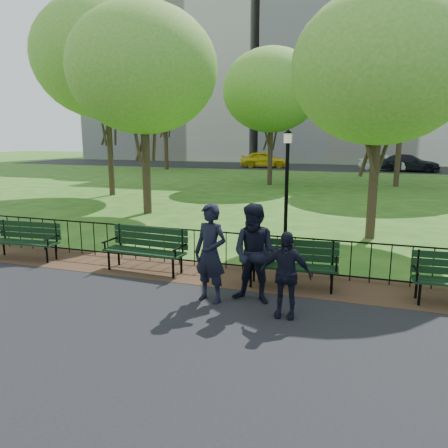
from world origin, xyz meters
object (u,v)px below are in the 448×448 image
(tree_near_e, at_px, (381,68))
(tree_far_e, at_px, (406,56))
(tree_far_c, at_px, (271,90))
(person_right, at_px, (285,274))
(park_bench_left_a, at_px, (147,244))
(person_mid, at_px, (256,254))
(park_bench_main, at_px, (280,257))
(person_left, at_px, (210,253))
(tree_far_w, at_px, (164,82))
(lamppost, at_px, (287,182))
(sedan_dark, at_px, (409,163))
(taxi, at_px, (264,159))
(tree_near_w, at_px, (143,69))
(tree_mid_w, at_px, (105,57))
(sedan_silver, at_px, (384,163))
(park_bench_left_b, at_px, (26,236))

(tree_near_e, distance_m, tree_far_e, 14.87)
(tree_far_c, distance_m, person_right, 20.79)
(park_bench_left_a, height_order, person_mid, person_mid)
(park_bench_main, bearing_deg, person_left, -136.26)
(park_bench_main, distance_m, tree_far_c, 19.35)
(tree_far_e, height_order, person_left, tree_far_e)
(tree_far_e, bearing_deg, tree_near_e, -95.53)
(park_bench_main, xyz_separation_m, tree_far_w, (-15.72, 27.13, 6.83))
(lamppost, relative_size, tree_near_e, 0.45)
(tree_far_w, bearing_deg, lamppost, -56.95)
(person_right, relative_size, sedan_dark, 0.31)
(tree_far_e, relative_size, taxi, 2.43)
(tree_near_w, distance_m, tree_far_c, 11.59)
(park_bench_left_a, height_order, lamppost, lamppost)
(tree_mid_w, bearing_deg, sedan_silver, 56.52)
(tree_near_e, xyz_separation_m, taxi, (-9.69, 26.82, -4.17))
(tree_near_w, distance_m, person_right, 11.93)
(park_bench_left_b, height_order, person_mid, person_mid)
(park_bench_left_b, xyz_separation_m, tree_far_c, (2.21, 18.13, 5.10))
(sedan_dark, bearing_deg, sedan_silver, 82.68)
(tree_mid_w, height_order, taxi, tree_mid_w)
(person_mid, height_order, person_right, person_mid)
(lamppost, relative_size, tree_mid_w, 0.33)
(tree_mid_w, height_order, sedan_silver, tree_mid_w)
(tree_far_e, bearing_deg, tree_far_c, -168.05)
(park_bench_left_b, bearing_deg, park_bench_main, -4.75)
(lamppost, height_order, sedan_dark, lamppost)
(tree_far_e, bearing_deg, sedan_silver, 92.00)
(tree_near_e, relative_size, person_right, 4.71)
(sedan_silver, height_order, sedan_dark, sedan_dark)
(person_mid, xyz_separation_m, sedan_silver, (3.01, 32.82, -0.26))
(tree_near_w, distance_m, sedan_dark, 27.49)
(park_bench_left_b, height_order, taxi, taxi)
(person_left, bearing_deg, lamppost, 100.75)
(tree_far_w, distance_m, sedan_dark, 21.90)
(park_bench_main, relative_size, person_mid, 1.02)
(sedan_silver, bearing_deg, park_bench_left_a, -168.88)
(park_bench_left_a, relative_size, lamppost, 0.61)
(park_bench_main, distance_m, tree_far_w, 32.09)
(tree_near_e, bearing_deg, tree_far_c, 114.94)
(person_left, distance_m, person_right, 1.49)
(lamppost, relative_size, person_right, 2.14)
(tree_near_w, bearing_deg, tree_far_w, 113.90)
(tree_far_c, bearing_deg, tree_near_w, -102.18)
(tree_far_c, bearing_deg, tree_far_w, 141.97)
(park_bench_left_a, distance_m, sedan_silver, 32.26)
(park_bench_main, distance_m, lamppost, 4.12)
(person_right, bearing_deg, lamppost, 100.25)
(tree_far_c, xyz_separation_m, tree_far_w, (-11.43, 8.94, 1.79))
(person_mid, bearing_deg, sedan_silver, 88.82)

